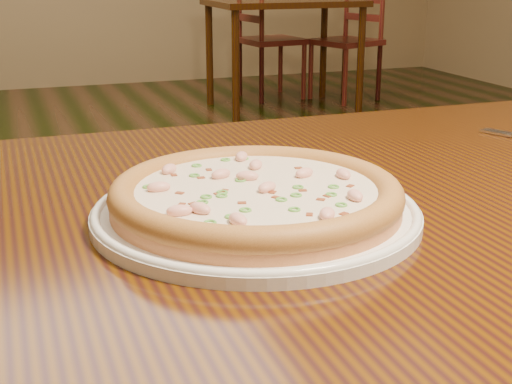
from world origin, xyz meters
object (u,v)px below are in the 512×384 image
object	(u,v)px
hero_table	(337,272)
plate	(256,212)
chair_d	(351,40)
chair_c	(265,40)
bg_table_right	(284,14)
pizza	(256,195)

from	to	relation	value
hero_table	plate	bearing A→B (deg)	-157.38
hero_table	chair_d	size ratio (longest dim) A/B	1.26
chair_c	hero_table	bearing A→B (deg)	-109.52
bg_table_right	chair_c	size ratio (longest dim) A/B	1.05
chair_c	chair_d	size ratio (longest dim) A/B	1.00
pizza	chair_d	xyz separation A→B (m)	(2.27, 4.19, -0.34)
chair_d	hero_table	bearing A→B (deg)	-117.42
bg_table_right	chair_d	xyz separation A→B (m)	(0.61, 0.17, -0.22)
bg_table_right	plate	bearing A→B (deg)	-112.38
plate	bg_table_right	xyz separation A→B (m)	(1.66, 4.02, -0.10)
pizza	hero_table	bearing A→B (deg)	22.61
plate	pizza	distance (m)	0.02
plate	bg_table_right	world-z (taller)	plate
plate	chair_d	xyz separation A→B (m)	(2.27, 4.19, -0.32)
bg_table_right	pizza	bearing A→B (deg)	-112.38
plate	pizza	xyz separation A→B (m)	(-0.00, -0.00, 0.02)
hero_table	plate	distance (m)	0.17
hero_table	chair_c	distance (m)	4.66
pizza	bg_table_right	world-z (taller)	pizza
pizza	bg_table_right	size ratio (longest dim) A/B	0.30
hero_table	chair_c	size ratio (longest dim) A/B	1.26
bg_table_right	chair_d	distance (m)	0.67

